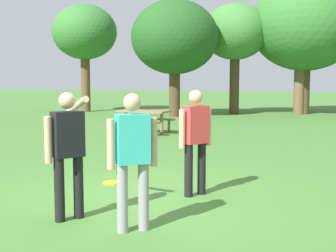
# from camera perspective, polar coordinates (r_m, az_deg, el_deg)

# --- Properties ---
(ground_plane) EXTENTS (120.00, 120.00, 0.00)m
(ground_plane) POSITION_cam_1_polar(r_m,az_deg,el_deg) (6.98, -3.78, -9.03)
(ground_plane) COLOR #447530
(person_thrower) EXTENTS (0.51, 0.84, 1.64)m
(person_thrower) POSITION_cam_1_polar(r_m,az_deg,el_deg) (5.85, -12.64, -2.46)
(person_thrower) COLOR black
(person_thrower) RESTS_ON ground
(person_catcher) EXTENTS (0.41, 0.50, 1.64)m
(person_catcher) POSITION_cam_1_polar(r_m,az_deg,el_deg) (6.91, 3.50, -1.20)
(person_catcher) COLOR black
(person_catcher) RESTS_ON ground
(person_bystander) EXTENTS (0.51, 0.40, 1.64)m
(person_bystander) POSITION_cam_1_polar(r_m,az_deg,el_deg) (5.28, -4.51, -3.45)
(person_bystander) COLOR gray
(person_bystander) RESTS_ON ground
(frisbee) EXTENTS (0.29, 0.29, 0.03)m
(frisbee) POSITION_cam_1_polar(r_m,az_deg,el_deg) (7.90, -7.22, -7.17)
(frisbee) COLOR yellow
(frisbee) RESTS_ON ground
(picnic_table_near) EXTENTS (1.89, 1.65, 0.77)m
(picnic_table_near) POSITION_cam_1_polar(r_m,az_deg,el_deg) (14.91, -3.11, 1.21)
(picnic_table_near) COLOR olive
(picnic_table_near) RESTS_ON ground
(tree_tall_left) EXTENTS (3.51, 3.51, 5.84)m
(tree_tall_left) POSITION_cam_1_polar(r_m,az_deg,el_deg) (25.37, -10.55, 11.53)
(tree_tall_left) COLOR brown
(tree_tall_left) RESTS_ON ground
(tree_broad_center) EXTENTS (4.17, 4.17, 5.57)m
(tree_broad_center) POSITION_cam_1_polar(r_m,az_deg,el_deg) (21.81, 0.85, 11.16)
(tree_broad_center) COLOR #4C3823
(tree_broad_center) RESTS_ON ground
(tree_far_right) EXTENTS (3.34, 3.34, 5.61)m
(tree_far_right) POSITION_cam_1_polar(r_m,az_deg,el_deg) (23.47, 8.53, 11.62)
(tree_far_right) COLOR #4C3823
(tree_far_right) RESTS_ON ground
(tree_slender_mid) EXTENTS (4.28, 4.28, 6.60)m
(tree_slender_mid) POSITION_cam_1_polar(r_m,az_deg,el_deg) (24.15, 16.56, 12.73)
(tree_slender_mid) COLOR brown
(tree_slender_mid) RESTS_ON ground
(tree_back_left) EXTENTS (5.61, 5.61, 6.98)m
(tree_back_left) POSITION_cam_1_polar(r_m,az_deg,el_deg) (24.34, 17.13, 12.28)
(tree_back_left) COLOR #4C3823
(tree_back_left) RESTS_ON ground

